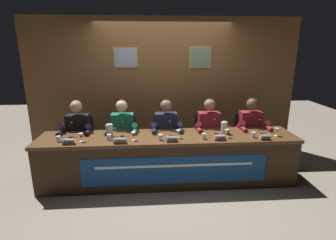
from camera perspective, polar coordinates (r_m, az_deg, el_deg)
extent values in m
plane|color=gray|center=(4.37, 0.00, -12.80)|extent=(12.00, 12.00, 0.00)
cube|color=brown|center=(5.15, -1.03, 6.95)|extent=(5.12, 0.12, 2.60)
cube|color=tan|center=(5.04, -9.08, 13.10)|extent=(0.43, 0.02, 0.36)
cube|color=#8C99AD|center=(5.03, -9.09, 13.10)|extent=(0.39, 0.01, 0.32)
cube|color=tan|center=(5.12, 6.93, 13.22)|extent=(0.41, 0.02, 0.39)
cube|color=slate|center=(5.11, 6.95, 13.21)|extent=(0.37, 0.01, 0.35)
cube|color=brown|center=(4.07, 0.00, -3.73)|extent=(3.92, 0.73, 0.05)
cube|color=#342112|center=(3.90, 0.38, -10.66)|extent=(3.86, 0.04, 0.70)
cube|color=#342112|center=(4.51, -25.33, -8.50)|extent=(0.08, 0.65, 0.70)
cube|color=#342112|center=(4.74, 23.93, -7.16)|extent=(0.08, 0.65, 0.70)
cube|color=#19478C|center=(3.89, 1.52, -10.76)|extent=(2.67, 0.01, 0.42)
cube|color=white|center=(3.85, 1.53, -9.82)|extent=(2.27, 0.00, 0.04)
cylinder|color=black|center=(4.91, -17.83, -10.08)|extent=(0.44, 0.44, 0.02)
cylinder|color=black|center=(4.82, -18.06, -7.70)|extent=(0.05, 0.05, 0.42)
cube|color=#232328|center=(4.74, -18.28, -5.19)|extent=(0.44, 0.44, 0.03)
cube|color=#232328|center=(4.85, -17.97, -1.75)|extent=(0.40, 0.05, 0.44)
cylinder|color=black|center=(4.53, -20.32, -9.38)|extent=(0.10, 0.10, 0.47)
cylinder|color=black|center=(4.48, -17.84, -9.44)|extent=(0.10, 0.10, 0.47)
cylinder|color=black|center=(4.56, -20.16, -5.31)|extent=(0.13, 0.34, 0.13)
cylinder|color=black|center=(4.51, -17.71, -5.32)|extent=(0.13, 0.34, 0.13)
cube|color=black|center=(4.61, -18.69, -1.78)|extent=(0.36, 0.20, 0.48)
sphere|color=tan|center=(4.50, -19.17, 2.71)|extent=(0.19, 0.19, 0.19)
sphere|color=gray|center=(4.51, -19.14, 2.94)|extent=(0.17, 0.17, 0.17)
cylinder|color=black|center=(4.57, -21.56, -1.94)|extent=(0.09, 0.30, 0.25)
cylinder|color=black|center=(4.46, -16.41, -1.88)|extent=(0.09, 0.30, 0.25)
cylinder|color=black|center=(4.43, -22.15, -2.55)|extent=(0.07, 0.24, 0.07)
cylinder|color=black|center=(4.32, -16.84, -2.51)|extent=(0.07, 0.24, 0.07)
cube|color=white|center=(3.95, -20.67, -4.41)|extent=(0.18, 0.03, 0.08)
cube|color=white|center=(3.98, -20.53, -4.24)|extent=(0.18, 0.03, 0.08)
cube|color=black|center=(3.94, -20.68, -4.42)|extent=(0.13, 0.01, 0.01)
cylinder|color=white|center=(4.02, -18.10, -4.37)|extent=(0.06, 0.06, 0.00)
cylinder|color=white|center=(4.01, -18.13, -3.98)|extent=(0.01, 0.01, 0.05)
cone|color=white|center=(3.99, -18.21, -3.17)|extent=(0.06, 0.06, 0.06)
cylinder|color=#B21E2D|center=(3.99, -18.20, -3.25)|extent=(0.04, 0.04, 0.04)
cylinder|color=silver|center=(4.11, -22.44, -3.77)|extent=(0.06, 0.06, 0.08)
cylinder|color=silver|center=(4.12, -22.42, -3.99)|extent=(0.05, 0.05, 0.05)
cylinder|color=black|center=(4.20, -20.22, -3.58)|extent=(0.06, 0.06, 0.02)
cylinder|color=black|center=(4.23, -20.13, -2.02)|extent=(0.01, 0.13, 0.18)
sphere|color=#2D2D2D|center=(4.27, -20.02, -0.61)|extent=(0.03, 0.03, 0.03)
cylinder|color=black|center=(4.79, -9.24, -10.17)|extent=(0.44, 0.44, 0.02)
cylinder|color=black|center=(4.69, -9.36, -7.72)|extent=(0.05, 0.05, 0.42)
cube|color=#232328|center=(4.61, -9.49, -5.15)|extent=(0.44, 0.44, 0.03)
cube|color=#232328|center=(4.72, -9.40, -1.63)|extent=(0.40, 0.05, 0.44)
cylinder|color=black|center=(4.39, -11.07, -9.51)|extent=(0.10, 0.10, 0.47)
cylinder|color=black|center=(4.37, -8.43, -9.50)|extent=(0.10, 0.10, 0.47)
cylinder|color=black|center=(4.41, -11.05, -5.30)|extent=(0.13, 0.34, 0.13)
cylinder|color=black|center=(4.39, -8.45, -5.27)|extent=(0.13, 0.34, 0.13)
cube|color=#196047|center=(4.48, -9.69, -1.64)|extent=(0.36, 0.20, 0.48)
sphere|color=beige|center=(4.37, -9.94, 2.98)|extent=(0.19, 0.19, 0.19)
sphere|color=#593819|center=(4.38, -9.93, 3.21)|extent=(0.17, 0.17, 0.17)
cylinder|color=#196047|center=(4.41, -12.54, -1.83)|extent=(0.09, 0.30, 0.25)
cylinder|color=#196047|center=(4.37, -7.08, -1.74)|extent=(0.09, 0.30, 0.25)
cylinder|color=#196047|center=(4.26, -12.84, -2.46)|extent=(0.07, 0.24, 0.07)
cylinder|color=#196047|center=(4.21, -7.18, -2.38)|extent=(0.07, 0.24, 0.07)
cube|color=white|center=(3.78, -10.29, -4.47)|extent=(0.20, 0.03, 0.08)
cube|color=white|center=(3.82, -10.24, -4.30)|extent=(0.20, 0.03, 0.08)
cube|color=black|center=(3.78, -10.29, -4.49)|extent=(0.14, 0.01, 0.01)
cylinder|color=white|center=(3.91, -7.40, -4.28)|extent=(0.06, 0.06, 0.00)
cylinder|color=white|center=(3.90, -7.42, -3.87)|extent=(0.01, 0.01, 0.05)
cone|color=white|center=(3.88, -7.45, -3.04)|extent=(0.06, 0.06, 0.06)
cylinder|color=#B21E2D|center=(3.88, -7.44, -3.13)|extent=(0.04, 0.04, 0.04)
cylinder|color=silver|center=(3.96, -12.55, -3.66)|extent=(0.06, 0.06, 0.08)
cylinder|color=silver|center=(3.96, -12.54, -3.89)|extent=(0.05, 0.05, 0.05)
cylinder|color=black|center=(4.05, -9.81, -3.56)|extent=(0.06, 0.06, 0.02)
cylinder|color=black|center=(4.08, -9.79, -1.93)|extent=(0.01, 0.13, 0.18)
sphere|color=#2D2D2D|center=(4.11, -9.77, -0.47)|extent=(0.03, 0.03, 0.03)
cylinder|color=black|center=(4.77, -0.41, -10.02)|extent=(0.44, 0.44, 0.02)
cylinder|color=black|center=(4.68, -0.42, -7.57)|extent=(0.05, 0.05, 0.42)
cube|color=#232328|center=(4.60, -0.42, -4.99)|extent=(0.44, 0.44, 0.03)
cube|color=#232328|center=(4.71, -0.59, -1.46)|extent=(0.40, 0.05, 0.44)
cylinder|color=black|center=(4.36, -1.44, -9.38)|extent=(0.10, 0.10, 0.47)
cylinder|color=black|center=(4.37, 1.21, -9.30)|extent=(0.10, 0.10, 0.47)
cylinder|color=black|center=(4.38, -1.56, -5.15)|extent=(0.13, 0.34, 0.13)
cylinder|color=black|center=(4.40, 1.05, -5.08)|extent=(0.13, 0.34, 0.13)
cube|color=#1E2338|center=(4.47, -0.41, -1.47)|extent=(0.36, 0.20, 0.48)
sphere|color=#8E664C|center=(4.35, -0.40, 3.18)|extent=(0.19, 0.19, 0.19)
sphere|color=black|center=(4.37, -0.41, 3.41)|extent=(0.17, 0.17, 0.17)
cylinder|color=#1E2338|center=(4.36, -3.08, -1.66)|extent=(0.09, 0.30, 0.25)
cylinder|color=#1E2338|center=(4.39, 2.42, -1.54)|extent=(0.09, 0.30, 0.25)
cylinder|color=#1E2338|center=(4.21, -3.03, -2.30)|extent=(0.07, 0.24, 0.07)
cylinder|color=#1E2338|center=(4.24, 2.66, -2.17)|extent=(0.07, 0.24, 0.07)
cube|color=white|center=(3.79, 0.90, -4.18)|extent=(0.17, 0.03, 0.08)
cube|color=white|center=(3.82, 0.86, -4.01)|extent=(0.17, 0.03, 0.08)
cube|color=black|center=(3.79, 0.91, -4.20)|extent=(0.12, 0.01, 0.01)
cylinder|color=white|center=(3.97, 2.16, -3.84)|extent=(0.06, 0.06, 0.00)
cylinder|color=white|center=(3.96, 2.17, -3.43)|extent=(0.01, 0.01, 0.05)
cone|color=white|center=(3.94, 2.18, -2.61)|extent=(0.06, 0.06, 0.06)
cylinder|color=orange|center=(3.94, 2.18, -2.70)|extent=(0.04, 0.04, 0.04)
cylinder|color=silver|center=(3.86, -1.60, -3.74)|extent=(0.06, 0.06, 0.08)
cylinder|color=silver|center=(3.87, -1.59, -3.98)|extent=(0.05, 0.05, 0.05)
cylinder|color=black|center=(4.02, 0.59, -3.45)|extent=(0.06, 0.06, 0.02)
cylinder|color=black|center=(4.05, 0.52, -1.82)|extent=(0.01, 0.13, 0.18)
sphere|color=#2D2D2D|center=(4.08, 0.45, -0.35)|extent=(0.03, 0.03, 0.03)
cylinder|color=black|center=(4.87, 8.25, -9.65)|extent=(0.44, 0.44, 0.02)
cylinder|color=black|center=(4.78, 8.36, -7.24)|extent=(0.05, 0.05, 0.42)
cube|color=#232328|center=(4.70, 8.46, -4.71)|extent=(0.44, 0.44, 0.03)
cube|color=#232328|center=(4.81, 8.07, -1.26)|extent=(0.40, 0.05, 0.44)
cylinder|color=black|center=(4.45, 8.05, -9.01)|extent=(0.10, 0.10, 0.47)
cylinder|color=black|center=(4.49, 10.58, -8.86)|extent=(0.10, 0.10, 0.47)
cylinder|color=black|center=(4.47, 7.79, -4.86)|extent=(0.13, 0.34, 0.13)
cylinder|color=black|center=(4.52, 10.28, -4.76)|extent=(0.13, 0.34, 0.13)
cube|color=maroon|center=(4.57, 8.70, -1.25)|extent=(0.36, 0.20, 0.48)
sphere|color=#8E664C|center=(4.46, 8.95, 3.28)|extent=(0.19, 0.19, 0.19)
sphere|color=#331E0F|center=(4.47, 8.92, 3.51)|extent=(0.17, 0.17, 0.17)
cylinder|color=maroon|center=(4.43, 6.34, -1.45)|extent=(0.09, 0.30, 0.25)
cylinder|color=maroon|center=(4.53, 11.58, -1.31)|extent=(0.09, 0.30, 0.25)
cylinder|color=maroon|center=(4.28, 6.72, -2.07)|extent=(0.07, 0.24, 0.07)
cylinder|color=maroon|center=(4.38, 12.13, -1.91)|extent=(0.07, 0.24, 0.07)
cube|color=white|center=(3.92, 11.24, -3.80)|extent=(0.17, 0.03, 0.08)
cube|color=white|center=(3.95, 11.11, -3.64)|extent=(0.17, 0.03, 0.08)
cube|color=black|center=(3.92, 11.25, -3.81)|extent=(0.12, 0.01, 0.01)
cylinder|color=white|center=(4.08, 12.46, -3.64)|extent=(0.06, 0.06, 0.00)
cylinder|color=white|center=(4.07, 12.48, -3.25)|extent=(0.01, 0.01, 0.05)
cone|color=white|center=(4.05, 12.53, -2.45)|extent=(0.06, 0.06, 0.06)
cylinder|color=yellow|center=(4.06, 12.53, -2.54)|extent=(0.04, 0.04, 0.04)
cylinder|color=silver|center=(3.95, 7.71, -3.47)|extent=(0.06, 0.06, 0.08)
cylinder|color=silver|center=(3.95, 7.70, -3.71)|extent=(0.05, 0.05, 0.05)
cylinder|color=black|center=(4.17, 10.39, -3.01)|extent=(0.06, 0.06, 0.02)
cylinder|color=black|center=(4.19, 10.25, -1.44)|extent=(0.01, 0.13, 0.18)
sphere|color=#2D2D2D|center=(4.23, 10.10, -0.03)|extent=(0.03, 0.03, 0.03)
cylinder|color=black|center=(5.07, 16.38, -9.10)|extent=(0.44, 0.44, 0.02)
cylinder|color=black|center=(4.98, 16.58, -6.78)|extent=(0.05, 0.05, 0.42)
cube|color=#232328|center=(4.90, 16.78, -4.34)|extent=(0.44, 0.44, 0.03)
cube|color=#232328|center=(5.01, 16.20, -1.04)|extent=(0.40, 0.05, 0.44)
cylinder|color=black|center=(4.65, 16.92, -8.43)|extent=(0.10, 0.10, 0.47)
cylinder|color=black|center=(4.72, 19.21, -8.25)|extent=(0.10, 0.10, 0.47)
cylinder|color=black|center=(4.67, 16.55, -4.48)|extent=(0.13, 0.34, 0.13)
cylinder|color=black|center=(4.75, 18.82, -4.36)|extent=(0.13, 0.34, 0.13)
cube|color=maroon|center=(4.78, 17.19, -1.03)|extent=(0.36, 0.20, 0.48)
sphere|color=brown|center=(4.68, 17.65, 3.31)|extent=(0.19, 0.19, 0.19)
sphere|color=#331E0F|center=(4.69, 17.60, 3.53)|extent=(0.17, 0.17, 0.17)
cylinder|color=maroon|center=(4.62, 15.22, -1.21)|extent=(0.09, 0.30, 0.25)
cylinder|color=maroon|center=(4.77, 19.99, -1.07)|extent=(0.09, 0.30, 0.25)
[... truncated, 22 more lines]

